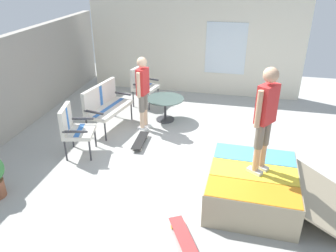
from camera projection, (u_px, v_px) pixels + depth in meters
The scene contains 11 objects.
ground_plane at pixel (187, 160), 6.68m from camera, with size 12.00×12.00×0.10m, color #A8A8A3.
house_facade at pixel (194, 45), 9.48m from camera, with size 0.23×6.00×2.73m.
skate_ramp at pixel (254, 187), 5.34m from camera, with size 1.61×2.16×0.58m.
patio_bench at pixel (105, 103), 7.64m from camera, with size 1.33×0.76×1.02m.
patio_chair_near_house at pixel (142, 83), 8.90m from camera, with size 0.72×0.67×1.02m.
patio_chair_by_wall at pixel (73, 126), 6.56m from camera, with size 0.73×0.68×1.02m.
patio_table at pixel (165, 105), 8.08m from camera, with size 0.90×0.90×0.57m.
person_watching at pixel (143, 88), 7.45m from camera, with size 0.47×0.28×1.68m.
person_skater at pixel (265, 114), 4.82m from camera, with size 0.41×0.36×1.65m.
skateboard_by_bench at pixel (140, 140), 7.14m from camera, with size 0.81×0.24×0.10m.
skateboard_spare at pixel (184, 236), 4.65m from camera, with size 0.80×0.56×0.10m.
Camera 1 is at (-5.64, -0.87, 3.51)m, focal length 35.98 mm.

